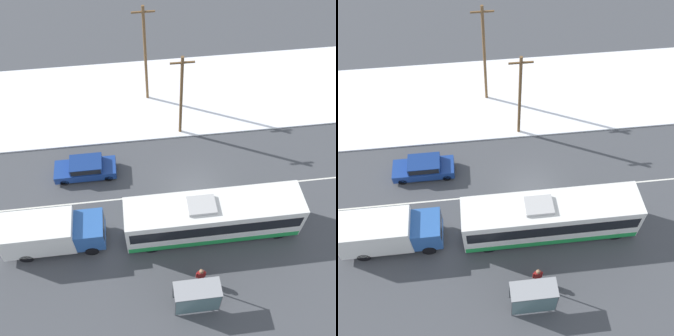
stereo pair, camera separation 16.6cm
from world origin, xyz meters
The scene contains 10 objects.
ground_plane centered at (0.00, 0.00, 0.00)m, with size 120.00×120.00×0.00m, color #424449.
snow_lot centered at (0.00, 10.83, 0.06)m, with size 80.00×10.50×0.12m.
lane_marking_center centered at (0.00, 0.00, 0.00)m, with size 60.00×0.12×0.00m.
city_bus centered at (0.68, -3.29, 1.67)m, with size 11.68×2.57×3.41m.
box_truck centered at (-10.04, -3.12, 1.56)m, with size 6.62×2.30×2.80m.
sedan_car centered at (-7.91, 2.63, 0.82)m, with size 4.63×1.80×1.50m.
pedestrian_at_stop centered at (-0.73, -6.93, 1.06)m, with size 0.62×0.28×1.73m.
bus_shelter centered at (-1.23, -8.55, 1.67)m, with size 2.75×1.20×2.40m.
utility_pole_roadside centered at (-0.17, 6.19, 3.99)m, with size 1.80×0.24×7.61m.
utility_pole_snowlot centered at (-2.51, 10.70, 4.69)m, with size 1.80×0.24×8.99m.
Camera 1 is at (-3.91, -16.31, 24.34)m, focal length 42.00 mm.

